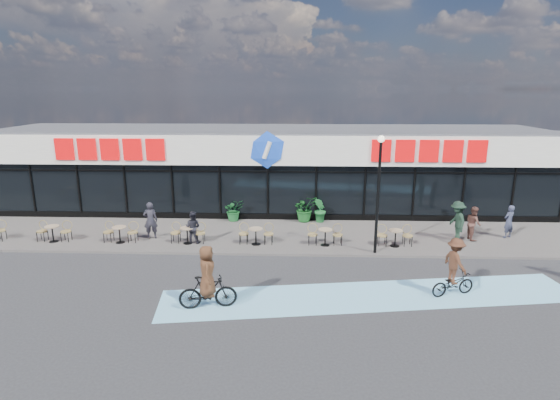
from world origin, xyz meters
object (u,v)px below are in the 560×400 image
at_px(potted_plant_mid, 305,208).
at_px(pedestrian_b, 473,223).
at_px(lamp_post, 379,184).
at_px(pedestrian_c, 509,222).
at_px(patron_right, 193,227).
at_px(potted_plant_right, 320,210).
at_px(pedestrian_a, 457,221).
at_px(cyclist_a, 454,271).
at_px(patron_left, 151,220).
at_px(potted_plant_left, 234,210).

distance_m(potted_plant_mid, pedestrian_b, 8.00).
distance_m(lamp_post, pedestrian_c, 7.13).
distance_m(patron_right, pedestrian_b, 12.64).
bearing_deg(potted_plant_right, patron_right, -150.57).
height_order(potted_plant_mid, pedestrian_a, pedestrian_a).
bearing_deg(pedestrian_c, cyclist_a, 25.12).
height_order(potted_plant_mid, cyclist_a, cyclist_a).
relative_size(potted_plant_mid, pedestrian_a, 0.74).
bearing_deg(cyclist_a, pedestrian_c, 52.40).
distance_m(patron_right, pedestrian_c, 14.38).
relative_size(pedestrian_a, pedestrian_c, 1.19).
bearing_deg(cyclist_a, patron_left, 156.83).
xyz_separation_m(lamp_post, potted_plant_mid, (-2.86, 4.43, -2.25)).
bearing_deg(pedestrian_b, potted_plant_right, 68.52).
bearing_deg(pedestrian_c, pedestrian_a, -15.67).
bearing_deg(lamp_post, potted_plant_left, 146.23).
xyz_separation_m(lamp_post, potted_plant_left, (-6.55, 4.38, -2.35)).
relative_size(patron_left, pedestrian_a, 0.93).
bearing_deg(pedestrian_c, patron_right, -22.37).
height_order(patron_left, pedestrian_b, patron_left).
distance_m(potted_plant_mid, patron_right, 6.12).
height_order(potted_plant_right, pedestrian_a, pedestrian_a).
relative_size(potted_plant_left, patron_left, 0.67).
distance_m(potted_plant_mid, potted_plant_right, 0.81).
height_order(patron_right, pedestrian_c, pedestrian_c).
bearing_deg(patron_right, patron_left, -2.61).
xyz_separation_m(potted_plant_mid, pedestrian_a, (6.76, -2.77, 0.24)).
bearing_deg(potted_plant_right, lamp_post, -63.82).
distance_m(pedestrian_a, pedestrian_b, 0.86).
bearing_deg(patron_left, pedestrian_b, 169.54).
relative_size(pedestrian_b, pedestrian_c, 1.01).
distance_m(potted_plant_mid, patron_left, 7.69).
distance_m(lamp_post, potted_plant_right, 5.23).
height_order(potted_plant_mid, patron_right, patron_right).
bearing_deg(potted_plant_left, potted_plant_right, -1.97).
relative_size(pedestrian_a, cyclist_a, 0.91).
height_order(potted_plant_left, cyclist_a, cyclist_a).
relative_size(pedestrian_c, cyclist_a, 0.76).
relative_size(lamp_post, pedestrian_c, 3.18).
bearing_deg(pedestrian_a, cyclist_a, -24.26).
xyz_separation_m(patron_right, cyclist_a, (9.86, -4.58, 0.06)).
relative_size(potted_plant_right, patron_left, 0.76).
xyz_separation_m(potted_plant_mid, pedestrian_b, (7.58, -2.57, 0.10)).
relative_size(lamp_post, potted_plant_mid, 3.61).
xyz_separation_m(patron_left, pedestrian_a, (13.86, 0.19, 0.06)).
distance_m(patron_left, patron_right, 2.13).
relative_size(potted_plant_mid, pedestrian_b, 0.88).
xyz_separation_m(potted_plant_left, pedestrian_c, (12.99, -2.20, 0.20)).
height_order(pedestrian_c, cyclist_a, cyclist_a).
height_order(lamp_post, potted_plant_right, lamp_post).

